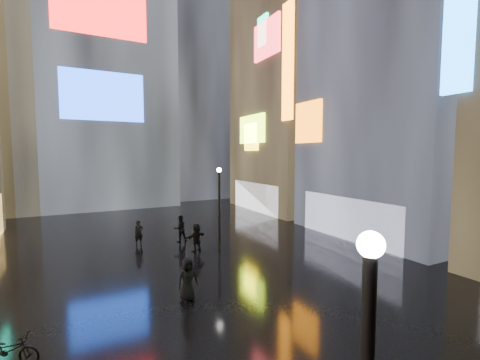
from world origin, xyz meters
TOP-DOWN VIEW (x-y plane):
  - ground at (0.00, 20.00)m, footprint 140.00×140.00m
  - building_right_mid at (15.98, 17.01)m, footprint 10.28×13.70m
  - building_right_far at (15.98, 30.00)m, footprint 10.28×12.00m
  - tower_main at (-3.00, 43.97)m, footprint 16.00×14.20m
  - tower_flank_right at (9.00, 46.00)m, footprint 12.00×12.00m
  - lamp_far at (2.12, 18.95)m, footprint 0.30×0.30m
  - pedestrian_4 at (-1.89, 13.05)m, footprint 0.90×0.62m
  - pedestrian_5 at (0.70, 19.26)m, footprint 1.67×1.10m
  - pedestrian_6 at (-2.24, 22.33)m, footprint 0.66×0.49m
  - pedestrian_7 at (0.43, 21.84)m, footprint 0.92×0.74m
  - umbrella_2 at (-1.89, 13.05)m, footprint 1.47×1.47m
  - bicycle at (-7.73, 11.41)m, footprint 1.86×1.35m

SIDE VIEW (x-z plane):
  - ground at x=0.00m, z-range 0.00..0.00m
  - bicycle at x=-7.73m, z-range 0.00..0.93m
  - pedestrian_6 at x=-2.24m, z-range 0.00..1.64m
  - pedestrian_5 at x=0.70m, z-range 0.00..1.72m
  - pedestrian_4 at x=-1.89m, z-range 0.00..1.75m
  - pedestrian_7 at x=0.43m, z-range 0.00..1.83m
  - umbrella_2 at x=-1.89m, z-range 1.75..2.70m
  - lamp_far at x=2.12m, z-range 0.34..5.54m
  - building_right_far at x=15.98m, z-range -0.02..27.98m
  - building_right_mid at x=15.98m, z-range -0.01..29.99m
  - tower_flank_right at x=9.00m, z-range 0.00..34.00m
  - tower_main at x=-3.00m, z-range 0.01..42.01m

